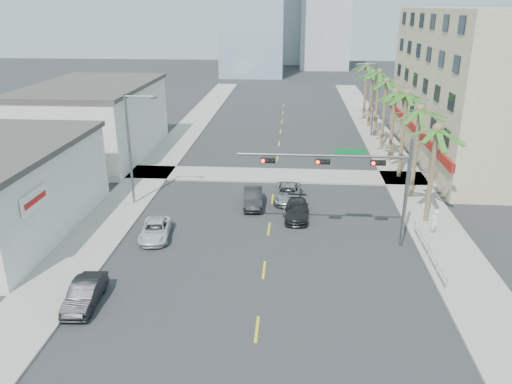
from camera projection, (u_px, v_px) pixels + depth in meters
The scene contains 24 objects.
ground at pixel (260, 307), 26.83m from camera, with size 260.00×260.00×0.00m, color #262628.
sidewalk_right at pixel (408, 186), 44.65m from camera, with size 4.00×120.00×0.15m, color gray.
sidewalk_left at pixel (145, 179), 46.32m from camera, with size 4.00×120.00×0.15m, color gray.
sidewalk_cross at pixel (275, 175), 47.35m from camera, with size 80.00×4.00×0.15m, color gray.
building_right at pixel (495, 86), 50.69m from camera, with size 15.25×28.00×15.00m.
building_left_far at pixel (95, 122), 53.07m from camera, with size 11.00×18.00×7.20m, color beige.
traffic_signal_mast at pixel (358, 174), 32.08m from camera, with size 11.12×0.54×7.20m.
palm_tree_0 at pixel (437, 130), 34.75m from camera, with size 4.80×4.80×7.80m.
palm_tree_1 at pixel (420, 110), 39.48m from camera, with size 4.80×4.80×8.16m.
palm_tree_2 at pixel (407, 95), 44.22m from camera, with size 4.80×4.80×8.52m.
palm_tree_3 at pixel (395, 93), 49.32m from camera, with size 4.80×4.80×7.80m.
palm_tree_4 at pixel (387, 82), 54.05m from camera, with size 4.80×4.80×8.16m.
palm_tree_5 at pixel (379, 73), 58.79m from camera, with size 4.80×4.80×8.52m.
palm_tree_6 at pixel (373, 73), 63.89m from camera, with size 4.80×4.80×7.80m.
palm_tree_7 at pixel (367, 66), 68.62m from camera, with size 4.80×4.80×8.16m.
streetlight_left at pixel (131, 144), 38.90m from camera, with size 2.55×0.25×9.00m.
streetlight_right at pixel (372, 96), 59.78m from camera, with size 2.55×0.25×9.00m.
guardrail at pixel (429, 251), 31.48m from camera, with size 0.08×8.08×1.00m.
car_parked_mid at pixel (85, 294), 26.80m from camera, with size 1.40×4.03×1.33m, color black.
car_parked_far at pixel (155, 230), 34.60m from camera, with size 1.94×4.20×1.17m, color silver.
car_lane_left at pixel (253, 198), 40.10m from camera, with size 1.47×4.22×1.39m, color black.
car_lane_center at pixel (288, 193), 41.32m from camera, with size 2.13×4.61×1.28m, color #A5A5AA.
car_lane_right at pixel (297, 210), 37.84m from camera, with size 1.73×4.25×1.23m, color black.
pedestrian at pixel (434, 222), 34.64m from camera, with size 0.67×0.44×1.84m, color white.
Camera 1 is at (1.51, -22.91, 15.19)m, focal length 35.00 mm.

